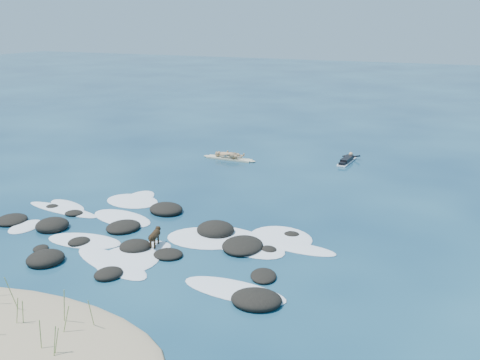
% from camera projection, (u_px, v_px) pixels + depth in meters
% --- Properties ---
extents(ground, '(160.00, 160.00, 0.00)m').
position_uv_depth(ground, '(171.00, 226.00, 20.79)').
color(ground, '#0A2642').
rests_on(ground, ground).
extents(sand_dune, '(9.00, 4.40, 0.60)m').
position_uv_depth(sand_dune, '(8.00, 339.00, 13.58)').
color(sand_dune, '#9E8966').
rests_on(sand_dune, ground).
extents(dune_grass, '(3.72, 1.85, 1.19)m').
position_uv_depth(dune_grass, '(21.00, 313.00, 13.65)').
color(dune_grass, '#819F4D').
rests_on(dune_grass, ground).
extents(reef_rocks, '(12.94, 7.32, 0.58)m').
position_uv_depth(reef_rocks, '(149.00, 239.00, 19.32)').
color(reef_rocks, black).
rests_on(reef_rocks, ground).
extents(breaking_foam, '(13.68, 8.18, 0.12)m').
position_uv_depth(breaking_foam, '(166.00, 235.00, 19.97)').
color(breaking_foam, white).
rests_on(breaking_foam, ground).
extents(standing_surfer_rig, '(3.23, 0.65, 1.84)m').
position_uv_depth(standing_surfer_rig, '(229.00, 147.00, 30.19)').
color(standing_surfer_rig, beige).
rests_on(standing_surfer_rig, ground).
extents(paddling_surfer_rig, '(1.08, 2.42, 0.42)m').
position_uv_depth(paddling_surfer_rig, '(347.00, 160.00, 29.73)').
color(paddling_surfer_rig, white).
rests_on(paddling_surfer_rig, ground).
extents(dog, '(0.41, 1.06, 0.68)m').
position_uv_depth(dog, '(155.00, 235.00, 18.84)').
color(dog, black).
rests_on(dog, ground).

